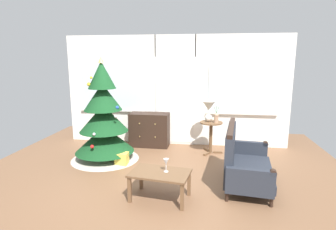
% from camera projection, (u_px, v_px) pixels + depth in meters
% --- Properties ---
extents(ground_plane, '(6.76, 6.76, 0.00)m').
position_uv_depth(ground_plane, '(161.00, 179.00, 4.68)').
color(ground_plane, brown).
extents(back_wall_with_door, '(5.20, 0.14, 2.55)m').
position_uv_depth(back_wall_with_door, '(175.00, 91.00, 6.45)').
color(back_wall_with_door, white).
rests_on(back_wall_with_door, ground).
extents(christmas_tree, '(1.36, 1.36, 2.05)m').
position_uv_depth(christmas_tree, '(104.00, 123.00, 5.49)').
color(christmas_tree, '#4C331E').
rests_on(christmas_tree, ground).
extents(dresser_cabinet, '(0.91, 0.46, 0.78)m').
position_uv_depth(dresser_cabinet, '(150.00, 130.00, 6.42)').
color(dresser_cabinet, black).
rests_on(dresser_cabinet, ground).
extents(settee_sofa, '(0.87, 1.51, 0.96)m').
position_uv_depth(settee_sofa, '(242.00, 161.00, 4.45)').
color(settee_sofa, black).
rests_on(settee_sofa, ground).
extents(side_table, '(0.50, 0.48, 0.69)m').
position_uv_depth(side_table, '(211.00, 131.00, 5.91)').
color(side_table, brown).
rests_on(side_table, ground).
extents(table_lamp, '(0.28, 0.28, 0.44)m').
position_uv_depth(table_lamp, '(209.00, 108.00, 5.86)').
color(table_lamp, silver).
rests_on(table_lamp, side_table).
extents(flower_vase, '(0.11, 0.10, 0.35)m').
position_uv_depth(flower_vase, '(216.00, 117.00, 5.77)').
color(flower_vase, tan).
rests_on(flower_vase, side_table).
extents(coffee_table, '(0.91, 0.64, 0.41)m').
position_uv_depth(coffee_table, '(160.00, 176.00, 3.95)').
color(coffee_table, brown).
rests_on(coffee_table, ground).
extents(wine_glass, '(0.08, 0.08, 0.20)m').
position_uv_depth(wine_glass, '(166.00, 162.00, 3.93)').
color(wine_glass, silver).
rests_on(wine_glass, coffee_table).
extents(gift_box, '(0.23, 0.21, 0.23)m').
position_uv_depth(gift_box, '(122.00, 159.00, 5.30)').
color(gift_box, '#D8C64C').
rests_on(gift_box, ground).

